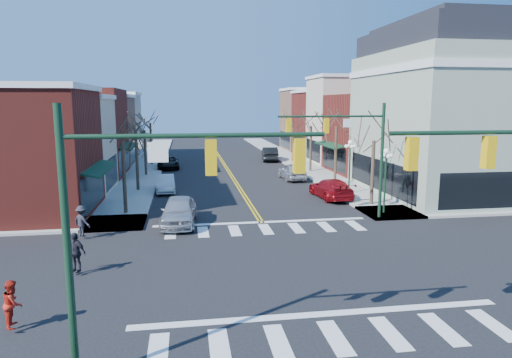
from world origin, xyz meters
name	(u,v)px	position (x,y,z in m)	size (l,w,h in m)	color
ground	(290,267)	(0.00, 0.00, 0.00)	(160.00, 160.00, 0.00)	black
sidewalk_left	(135,188)	(-8.75, 20.00, 0.07)	(3.50, 70.00, 0.15)	#9E9B93
sidewalk_right	(335,183)	(8.75, 20.00, 0.07)	(3.50, 70.00, 0.15)	#9E9B93
bldg_left_brick_a	(8,154)	(-15.50, 11.75, 4.00)	(10.00, 8.50, 8.00)	maroon
bldg_left_stucco_a	(45,147)	(-15.50, 19.50, 3.75)	(10.00, 7.00, 7.50)	beige
bldg_left_brick_b	(70,134)	(-15.50, 27.50, 4.25)	(10.00, 9.00, 8.50)	maroon
bldg_left_tan	(88,132)	(-15.50, 35.75, 3.90)	(10.00, 7.50, 7.80)	#946851
bldg_left_stucco_b	(100,127)	(-15.50, 43.50, 4.10)	(10.00, 8.00, 8.20)	beige
bldg_right_brick_a	(381,134)	(15.50, 25.75, 4.00)	(10.00, 8.50, 8.00)	maroon
bldg_right_stucco	(354,121)	(15.50, 33.50, 5.00)	(10.00, 7.00, 10.00)	beige
bldg_right_brick_b	(334,125)	(15.50, 41.00, 4.25)	(10.00, 8.00, 8.50)	maroon
bldg_right_tan	(317,120)	(15.50, 49.00, 4.50)	(10.00, 8.00, 9.00)	#946851
victorian_corner	(455,110)	(16.50, 14.50, 6.66)	(12.25, 14.25, 13.30)	#929F8A
traffic_mast_near_left	(143,204)	(-5.55, -7.40, 4.71)	(6.60, 0.28, 7.20)	#14331E
traffic_mast_far_right	(353,145)	(5.55, 7.40, 4.71)	(6.60, 0.28, 7.20)	#14331E
lamppost_corner	(386,170)	(8.20, 8.50, 2.96)	(0.36, 0.36, 4.33)	#14331E
lamppost_midblock	(350,158)	(8.20, 15.00, 2.96)	(0.36, 0.36, 4.33)	#14331E
tree_left_a	(124,179)	(-8.40, 11.00, 2.38)	(0.24, 0.24, 4.76)	#382B21
tree_left_b	(137,161)	(-8.40, 19.00, 2.52)	(0.24, 0.24, 5.04)	#382B21
tree_left_c	(145,153)	(-8.40, 27.00, 2.27)	(0.24, 0.24, 4.55)	#382B21
tree_left_d	(151,144)	(-8.40, 35.00, 2.45)	(0.24, 0.24, 4.90)	#382B21
tree_right_a	(372,174)	(8.40, 11.00, 2.31)	(0.24, 0.24, 4.62)	#382B21
tree_right_b	(336,156)	(8.40, 19.00, 2.59)	(0.24, 0.24, 5.18)	#382B21
tree_right_c	(311,149)	(8.40, 27.00, 2.42)	(0.24, 0.24, 4.83)	#382B21
tree_right_d	(293,142)	(8.40, 35.00, 2.48)	(0.24, 0.24, 4.97)	#382B21
car_left_near	(179,211)	(-4.95, 8.00, 0.84)	(1.99, 4.94, 1.68)	#B4B5B9
car_left_mid	(165,184)	(-6.18, 18.38, 0.69)	(1.46, 4.17, 1.37)	silver
car_left_far	(168,162)	(-6.40, 31.91, 0.69)	(2.30, 4.98, 1.38)	black
car_right_near	(331,189)	(6.40, 13.97, 0.75)	(2.10, 5.16, 1.50)	maroon
car_right_mid	(292,171)	(5.43, 22.73, 0.79)	(1.86, 4.63, 1.58)	silver
car_right_far	(270,154)	(5.93, 37.00, 0.86)	(1.81, 5.20, 1.71)	black
pedestrian_red_b	(13,303)	(-10.00, -4.17, 0.92)	(0.74, 0.58, 1.53)	red
pedestrian_dark_a	(75,252)	(-9.15, 0.53, 1.00)	(1.00, 0.41, 1.70)	black
pedestrian_dark_b	(82,221)	(-10.00, 5.84, 0.99)	(1.09, 0.62, 1.68)	black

